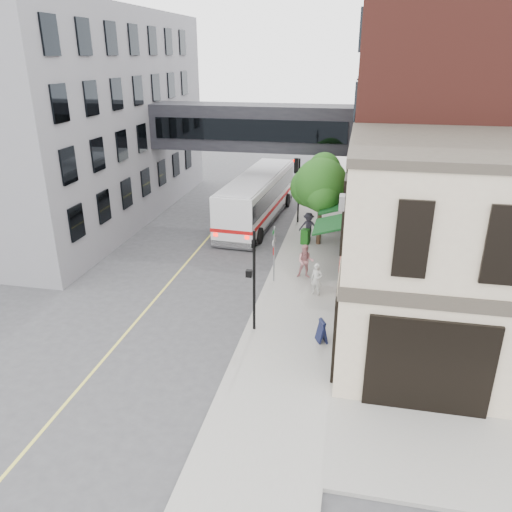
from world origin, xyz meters
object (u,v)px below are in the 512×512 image
at_px(pedestrian_b, 305,261).
at_px(pedestrian_c, 308,227).
at_px(pedestrian_a, 316,279).
at_px(newspaper_box, 305,237).
at_px(bus, 257,196).
at_px(sandwich_board, 322,331).

bearing_deg(pedestrian_b, pedestrian_c, 89.59).
xyz_separation_m(pedestrian_a, newspaper_box, (-1.31, 6.94, -0.33)).
relative_size(bus, pedestrian_a, 7.57).
bearing_deg(sandwich_board, pedestrian_b, 78.25).
distance_m(newspaper_box, sandwich_board, 11.40).
distance_m(pedestrian_a, pedestrian_c, 7.61).
xyz_separation_m(pedestrian_b, sandwich_board, (1.39, -6.23, -0.43)).
bearing_deg(newspaper_box, pedestrian_a, -63.52).
xyz_separation_m(bus, pedestrian_a, (5.25, -11.32, -0.87)).
relative_size(pedestrian_c, newspaper_box, 1.94).
bearing_deg(pedestrian_b, sandwich_board, -82.35).
relative_size(pedestrian_a, newspaper_box, 1.69).
distance_m(pedestrian_b, sandwich_board, 6.39).
height_order(pedestrian_a, pedestrian_c, pedestrian_c).
relative_size(bus, sandwich_board, 12.79).
height_order(bus, pedestrian_a, bus).
bearing_deg(pedestrian_a, newspaper_box, 118.33).
bearing_deg(newspaper_box, pedestrian_c, 94.18).
bearing_deg(sandwich_board, pedestrian_c, 74.49).
bearing_deg(bus, pedestrian_b, -64.41).
distance_m(pedestrian_b, newspaper_box, 5.06).
bearing_deg(newspaper_box, pedestrian_b, -67.90).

